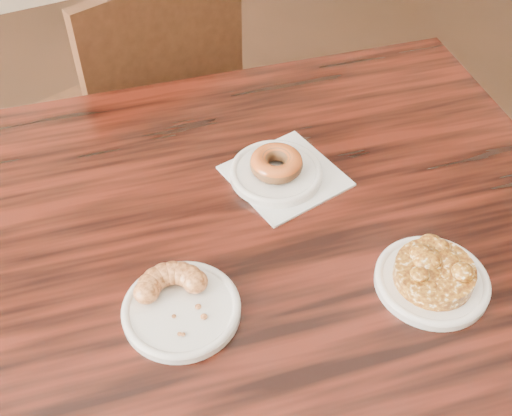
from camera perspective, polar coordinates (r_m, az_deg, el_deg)
name	(u,v)px	position (r m, az deg, el deg)	size (l,w,h in m)	color
cafe_table	(286,377)	(1.29, 2.65, -14.80)	(0.99, 0.99, 0.75)	black
chair_far	(138,117)	(1.74, -10.46, 8.00)	(0.44, 0.44, 0.90)	black
napkin	(285,176)	(1.09, 2.60, 2.86)	(0.17, 0.17, 0.00)	white
plate_donut	(276,173)	(1.09, 1.79, 3.13)	(0.16, 0.16, 0.01)	white
plate_cruller	(181,310)	(0.91, -6.64, -8.99)	(0.17, 0.17, 0.01)	silver
plate_fritter	(432,281)	(0.97, 15.34, -6.31)	(0.17, 0.17, 0.01)	white
glazed_donut	(276,163)	(1.07, 1.82, 3.99)	(0.09, 0.09, 0.03)	#923815
apple_fritter	(435,271)	(0.95, 15.63, -5.39)	(0.15, 0.15, 0.04)	#431D07
cruller_fragment	(180,300)	(0.90, -6.76, -8.16)	(0.12, 0.12, 0.03)	#5D2D12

